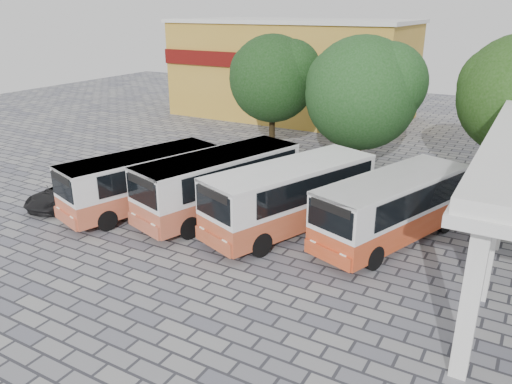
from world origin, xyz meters
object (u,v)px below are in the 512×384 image
Objects in this scene: bus_centre_right at (291,193)px; bus_far_right at (393,205)px; bus_centre_left at (219,181)px; parked_car at (65,193)px; bus_far_left at (142,178)px.

bus_far_right is at bearing 34.89° from bus_centre_right.
bus_centre_left is 0.99× the size of bus_centre_right.
bus_centre_right is 11.49m from parked_car.
bus_centre_left reaches higher than bus_far_right.
bus_far_left is at bearing 13.04° from parked_car.
bus_far_left is at bearing -148.11° from bus_far_right.
parked_car is (-15.22, -3.90, -1.05)m from bus_far_right.
bus_far_left is at bearing -148.19° from bus_centre_right.
bus_centre_right is at bearing 28.69° from bus_far_left.
bus_centre_right is 2.08× the size of parked_car.
bus_centre_right reaches higher than bus_centre_left.
bus_centre_left is (3.59, 1.29, 0.12)m from bus_far_left.
bus_far_right is (4.14, 1.05, -0.08)m from bus_centre_right.
bus_far_left is 1.93× the size of parked_car.
bus_far_right reaches higher than parked_car.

